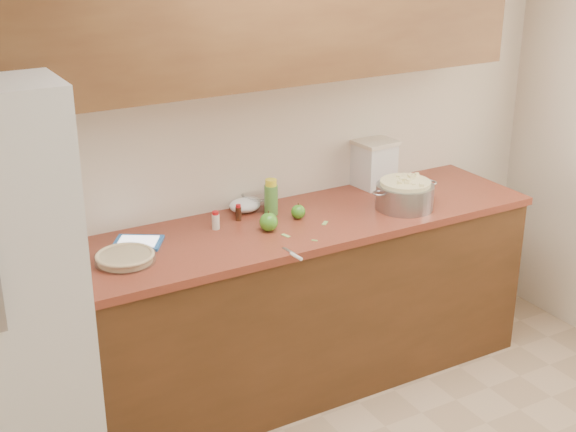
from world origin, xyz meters
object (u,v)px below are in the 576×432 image
pie (125,258)px  flour_canister (373,162)px  colander (405,195)px  tablet (138,242)px

pie → flour_canister: (1.54, 0.30, 0.11)m
colander → flour_canister: (0.06, 0.37, 0.06)m
colander → flour_canister: bearing=80.3°
pie → colander: 1.48m
colander → flour_canister: size_ratio=1.52×
flour_canister → colander: bearing=-99.7°
colander → tablet: colander is taller
pie → colander: size_ratio=0.68×
colander → tablet: (-1.36, 0.24, -0.06)m
colander → tablet: bearing=170.0°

